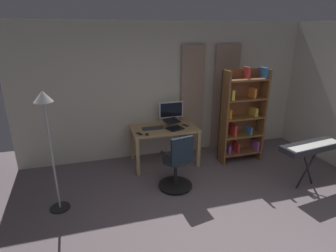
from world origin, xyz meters
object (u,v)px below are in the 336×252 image
(computer_monitor, at_px, (171,111))
(computer_mouse, at_px, (147,134))
(office_chair, at_px, (177,165))
(cell_phone_by_monitor, at_px, (185,125))
(piano_keyboard, at_px, (312,147))
(laptop, at_px, (174,126))
(computer_keyboard, at_px, (153,128))
(floor_lamp, at_px, (47,124))
(bookshelf, at_px, (242,116))
(desk, at_px, (164,132))
(cell_phone_face_up, at_px, (139,134))

(computer_monitor, distance_m, computer_mouse, 0.86)
(office_chair, height_order, cell_phone_by_monitor, office_chair)
(piano_keyboard, bearing_deg, laptop, -43.86)
(computer_keyboard, xyz_separation_m, floor_lamp, (1.65, 0.98, 0.57))
(cell_phone_by_monitor, height_order, bookshelf, bookshelf)
(computer_monitor, bearing_deg, floor_lamp, 30.84)
(office_chair, relative_size, bookshelf, 0.52)
(computer_mouse, xyz_separation_m, bookshelf, (-1.89, -0.05, 0.16))
(computer_keyboard, xyz_separation_m, bookshelf, (-1.72, 0.25, 0.16))
(desk, xyz_separation_m, computer_mouse, (0.40, 0.31, 0.12))
(office_chair, height_order, floor_lamp, floor_lamp)
(desk, relative_size, cell_phone_face_up, 8.65)
(piano_keyboard, bearing_deg, floor_lamp, -14.57)
(laptop, height_order, computer_mouse, laptop)
(computer_monitor, xyz_separation_m, piano_keyboard, (-1.82, 1.76, -0.27))
(bookshelf, bearing_deg, desk, -9.97)
(cell_phone_by_monitor, xyz_separation_m, bookshelf, (-1.07, 0.25, 0.17))
(piano_keyboard, bearing_deg, desk, -43.50)
(cell_phone_face_up, height_order, floor_lamp, floor_lamp)
(desk, height_order, computer_keyboard, computer_keyboard)
(laptop, height_order, floor_lamp, floor_lamp)
(cell_phone_face_up, xyz_separation_m, floor_lamp, (1.35, 0.78, 0.57))
(laptop, xyz_separation_m, bookshelf, (-1.33, 0.16, 0.12))
(computer_keyboard, xyz_separation_m, computer_mouse, (0.18, 0.29, 0.01))
(bookshelf, xyz_separation_m, piano_keyboard, (-0.55, 1.24, -0.21))
(computer_keyboard, distance_m, bookshelf, 1.74)
(computer_monitor, bearing_deg, office_chair, 77.76)
(cell_phone_by_monitor, bearing_deg, cell_phone_face_up, -11.46)
(computer_mouse, relative_size, floor_lamp, 0.06)
(office_chair, bearing_deg, cell_phone_face_up, 110.75)
(laptop, bearing_deg, piano_keyboard, 124.60)
(computer_keyboard, distance_m, computer_mouse, 0.34)
(laptop, bearing_deg, computer_mouse, 1.58)
(desk, relative_size, computer_keyboard, 3.16)
(bookshelf, xyz_separation_m, floor_lamp, (3.37, 0.73, 0.40))
(bookshelf, bearing_deg, office_chair, 24.71)
(office_chair, relative_size, computer_monitor, 2.00)
(bookshelf, relative_size, piano_keyboard, 1.68)
(computer_monitor, xyz_separation_m, computer_keyboard, (0.44, 0.27, -0.23))
(floor_lamp, bearing_deg, cell_phone_by_monitor, -156.94)
(desk, bearing_deg, office_chair, 87.14)
(laptop, bearing_deg, computer_monitor, -117.57)
(desk, height_order, bookshelf, bookshelf)
(office_chair, height_order, piano_keyboard, office_chair)
(laptop, height_order, cell_phone_face_up, laptop)
(cell_phone_by_monitor, xyz_separation_m, cell_phone_face_up, (0.94, 0.20, 0.00))
(computer_mouse, distance_m, bookshelf, 1.90)
(computer_keyboard, height_order, bookshelf, bookshelf)
(bookshelf, distance_m, piano_keyboard, 1.37)
(computer_monitor, bearing_deg, desk, 49.57)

